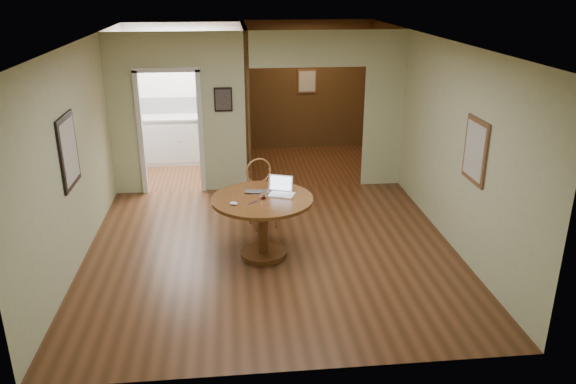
{
  "coord_description": "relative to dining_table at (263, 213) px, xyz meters",
  "views": [
    {
      "loc": [
        -0.5,
        -6.82,
        3.46
      ],
      "look_at": [
        0.2,
        -0.2,
        0.94
      ],
      "focal_mm": 35.0,
      "sensor_mm": 36.0,
      "label": 1
    }
  ],
  "objects": [
    {
      "name": "pen",
      "position": [
        -0.13,
        -0.16,
        0.22
      ],
      "size": [
        0.11,
        0.1,
        0.01
      ],
      "primitive_type": "cylinder",
      "rotation": [
        0.0,
        1.57,
        0.72
      ],
      "color": "#0D135C",
      "rests_on": "dining_table"
    },
    {
      "name": "mouse",
      "position": [
        -0.37,
        -0.21,
        0.24
      ],
      "size": [
        0.11,
        0.08,
        0.04
      ],
      "primitive_type": "ellipsoid",
      "rotation": [
        0.0,
        0.0,
        -0.2
      ],
      "color": "white",
      "rests_on": "dining_table"
    },
    {
      "name": "closed_laptop",
      "position": [
        -0.07,
        0.15,
        0.23
      ],
      "size": [
        0.36,
        0.26,
        0.03
      ],
      "primitive_type": "imported",
      "rotation": [
        0.0,
        0.0,
        -0.16
      ],
      "color": "#A8A8AD",
      "rests_on": "dining_table"
    },
    {
      "name": "floor",
      "position": [
        0.12,
        0.08,
        -0.61
      ],
      "size": [
        5.0,
        5.0,
        0.0
      ],
      "primitive_type": "plane",
      "color": "#462714",
      "rests_on": "ground"
    },
    {
      "name": "open_laptop",
      "position": [
        0.26,
        0.13,
        0.28
      ],
      "size": [
        0.38,
        0.38,
        0.23
      ],
      "rotation": [
        0.0,
        0.0,
        -0.37
      ],
      "color": "white",
      "rests_on": "dining_table"
    },
    {
      "name": "grocery_bag",
      "position": [
        -0.84,
        4.28,
        0.46
      ],
      "size": [
        0.31,
        0.28,
        0.27
      ],
      "primitive_type": "ellipsoid",
      "rotation": [
        0.0,
        0.0,
        0.22
      ],
      "color": "beige",
      "rests_on": "kitchen_cabinet"
    },
    {
      "name": "dining_table",
      "position": [
        0.0,
        0.0,
        0.0
      ],
      "size": [
        1.32,
        1.32,
        0.83
      ],
      "rotation": [
        0.0,
        0.0,
        -0.14
      ],
      "color": "brown",
      "rests_on": "ground"
    },
    {
      "name": "kitchen_cabinet",
      "position": [
        -1.23,
        4.28,
        -0.14
      ],
      "size": [
        2.06,
        0.6,
        0.94
      ],
      "color": "white",
      "rests_on": "ground"
    },
    {
      "name": "room_shell",
      "position": [
        -0.35,
        3.18,
        0.68
      ],
      "size": [
        5.2,
        7.5,
        5.0
      ],
      "color": "white",
      "rests_on": "ground"
    },
    {
      "name": "chair",
      "position": [
        0.04,
        1.01,
        -0.05
      ],
      "size": [
        0.53,
        0.53,
        1.02
      ],
      "rotation": [
        0.0,
        0.0,
        0.28
      ],
      "color": "#9B6937",
      "rests_on": "ground"
    },
    {
      "name": "wine_glass",
      "position": [
        0.01,
        -0.04,
        0.26
      ],
      "size": [
        0.08,
        0.08,
        0.09
      ],
      "primitive_type": null,
      "color": "white",
      "rests_on": "dining_table"
    }
  ]
}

